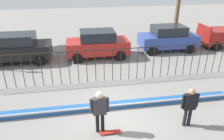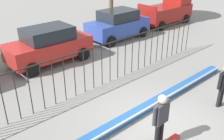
% 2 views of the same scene
% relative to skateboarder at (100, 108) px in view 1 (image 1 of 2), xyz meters
% --- Properties ---
extents(ground_plane, '(60.00, 60.00, 0.00)m').
position_rel_skateboarder_xyz_m(ground_plane, '(0.70, 0.91, -1.05)').
color(ground_plane, gray).
extents(bowl_coping_ledge, '(11.00, 0.40, 0.27)m').
position_rel_skateboarder_xyz_m(bowl_coping_ledge, '(0.70, 1.44, -0.93)').
color(bowl_coping_ledge, '#235699').
rests_on(bowl_coping_ledge, ground).
extents(perimeter_fence, '(14.04, 0.04, 1.86)m').
position_rel_skateboarder_xyz_m(perimeter_fence, '(0.70, 4.05, 0.09)').
color(perimeter_fence, black).
rests_on(perimeter_fence, ground).
extents(skateboarder, '(0.70, 0.26, 1.74)m').
position_rel_skateboarder_xyz_m(skateboarder, '(0.00, 0.00, 0.00)').
color(skateboarder, black).
rests_on(skateboarder, ground).
extents(skateboard, '(0.80, 0.20, 0.07)m').
position_rel_skateboarder_xyz_m(skateboard, '(0.35, -0.19, -0.99)').
color(skateboard, '#A51E19').
rests_on(skateboard, ground).
extents(camera_operator, '(0.68, 0.25, 1.67)m').
position_rel_skateboarder_xyz_m(camera_operator, '(3.40, -0.21, -0.04)').
color(camera_operator, black).
rests_on(camera_operator, ground).
extents(parked_car_black, '(4.30, 2.12, 1.90)m').
position_rel_skateboarder_xyz_m(parked_car_black, '(-4.61, 7.79, -0.07)').
color(parked_car_black, black).
rests_on(parked_car_black, ground).
extents(parked_car_red, '(4.30, 2.12, 1.90)m').
position_rel_skateboarder_xyz_m(parked_car_red, '(0.74, 7.80, -0.07)').
color(parked_car_red, '#B2231E').
rests_on(parked_car_red, ground).
extents(parked_car_blue, '(4.30, 2.12, 1.90)m').
position_rel_skateboarder_xyz_m(parked_car_blue, '(6.17, 8.35, -0.07)').
color(parked_car_blue, '#2D479E').
rests_on(parked_car_blue, ground).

